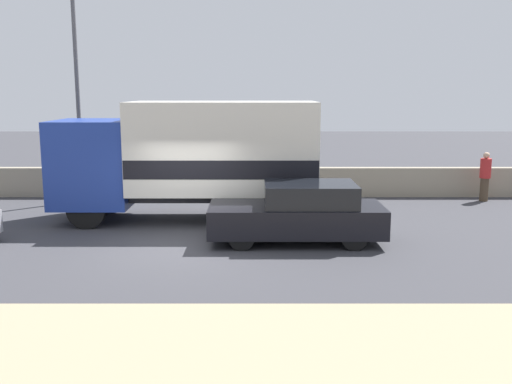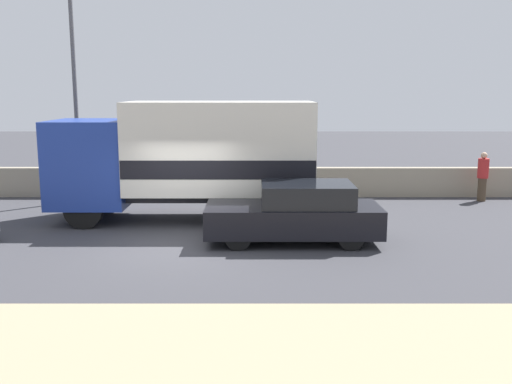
{
  "view_description": "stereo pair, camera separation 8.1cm",
  "coord_description": "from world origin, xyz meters",
  "views": [
    {
      "loc": [
        1.8,
        -13.71,
        3.79
      ],
      "look_at": [
        1.83,
        1.58,
        1.07
      ],
      "focal_mm": 40.0,
      "sensor_mm": 36.0,
      "label": 1
    },
    {
      "loc": [
        1.88,
        -13.71,
        3.79
      ],
      "look_at": [
        1.83,
        1.58,
        1.07
      ],
      "focal_mm": 40.0,
      "sensor_mm": 36.0,
      "label": 2
    }
  ],
  "objects": [
    {
      "name": "pedestrian",
      "position": [
        9.73,
        5.79,
        0.89
      ],
      "size": [
        0.37,
        0.37,
        1.71
      ],
      "color": "#473828",
      "rests_on": "ground_plane"
    },
    {
      "name": "car_hatchback",
      "position": [
        2.9,
        0.35,
        0.75
      ],
      "size": [
        4.38,
        1.8,
        1.51
      ],
      "rotation": [
        0.0,
        0.0,
        3.14
      ],
      "color": "black",
      "rests_on": "ground_plane"
    },
    {
      "name": "box_truck",
      "position": [
        -0.01,
        2.8,
        1.93
      ],
      "size": [
        7.55,
        2.57,
        3.48
      ],
      "rotation": [
        0.0,
        0.0,
        3.14
      ],
      "color": "navy",
      "rests_on": "ground_plane"
    },
    {
      "name": "stone_wall_backdrop",
      "position": [
        0.0,
        6.66,
        0.53
      ],
      "size": [
        60.0,
        0.35,
        1.06
      ],
      "color": "gray",
      "rests_on": "ground_plane"
    },
    {
      "name": "street_lamp",
      "position": [
        -4.22,
        5.77,
        4.24
      ],
      "size": [
        0.56,
        0.28,
        7.36
      ],
      "color": "#4C4C51",
      "rests_on": "ground_plane"
    },
    {
      "name": "ground_plane",
      "position": [
        0.0,
        0.0,
        0.0
      ],
      "size": [
        80.0,
        80.0,
        0.0
      ],
      "primitive_type": "plane",
      "color": "#38383D"
    }
  ]
}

